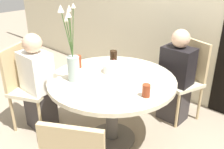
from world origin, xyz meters
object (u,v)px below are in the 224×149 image
at_px(person_boy, 38,86).
at_px(side_plate, 158,84).
at_px(birthday_cake, 114,68).
at_px(drink_glass_1, 146,91).
at_px(drink_glass_0, 114,57).
at_px(flower_vase, 72,59).
at_px(person_guest, 176,79).
at_px(drink_glass_2, 78,62).
at_px(chair_right_flank, 187,75).
at_px(chair_left_flank, 25,83).

bearing_deg(person_boy, side_plate, 26.46).
relative_size(birthday_cake, person_boy, 0.20).
bearing_deg(drink_glass_1, drink_glass_0, 152.26).
distance_m(flower_vase, drink_glass_0, 0.62).
distance_m(side_plate, person_boy, 1.29).
xyz_separation_m(flower_vase, drink_glass_1, (0.67, 0.22, -0.17)).
height_order(side_plate, drink_glass_1, drink_glass_1).
relative_size(side_plate, person_guest, 0.20).
height_order(person_guest, person_boy, same).
distance_m(birthday_cake, person_guest, 0.79).
relative_size(birthday_cake, drink_glass_2, 1.63).
relative_size(chair_right_flank, flower_vase, 1.29).
relative_size(drink_glass_0, drink_glass_1, 1.26).
height_order(side_plate, person_guest, person_guest).
height_order(flower_vase, drink_glass_0, flower_vase).
relative_size(birthday_cake, side_plate, 0.99).
distance_m(drink_glass_0, drink_glass_1, 0.81).
bearing_deg(side_plate, drink_glass_0, 169.84).
distance_m(drink_glass_0, person_guest, 0.76).
height_order(chair_right_flank, chair_left_flank, same).
bearing_deg(side_plate, chair_left_flank, -153.49).
height_order(chair_right_flank, side_plate, chair_right_flank).
bearing_deg(person_boy, person_guest, 49.46).
xyz_separation_m(chair_left_flank, drink_glass_0, (0.61, 0.76, 0.25)).
bearing_deg(person_guest, birthday_cake, -117.63).
distance_m(chair_left_flank, person_guest, 1.68).
bearing_deg(person_guest, chair_left_flank, -132.62).
bearing_deg(side_plate, chair_right_flank, 97.09).
bearing_deg(drink_glass_2, person_guest, 50.04).
bearing_deg(birthday_cake, drink_glass_2, -154.27).
xyz_separation_m(birthday_cake, drink_glass_0, (-0.18, 0.19, 0.03)).
height_order(chair_left_flank, flower_vase, flower_vase).
bearing_deg(chair_right_flank, person_guest, -90.00).
bearing_deg(birthday_cake, person_guest, 62.37).
bearing_deg(drink_glass_2, side_plate, 15.64).
distance_m(chair_right_flank, person_boy, 1.68).
bearing_deg(drink_glass_2, person_boy, -131.95).
distance_m(birthday_cake, person_boy, 0.86).
relative_size(side_plate, person_boy, 0.20).
height_order(drink_glass_2, person_boy, person_boy).
xyz_separation_m(drink_glass_0, drink_glass_1, (0.72, -0.38, -0.01)).
relative_size(drink_glass_1, person_guest, 0.10).
bearing_deg(flower_vase, side_plate, 37.31).
relative_size(drink_glass_1, drink_glass_2, 0.83).
relative_size(chair_left_flank, drink_glass_1, 8.57).
bearing_deg(chair_left_flank, flower_vase, -102.89).
xyz_separation_m(chair_right_flank, person_guest, (-0.05, -0.15, -0.02)).
height_order(chair_right_flank, drink_glass_1, chair_right_flank).
xyz_separation_m(side_plate, drink_glass_2, (-0.84, -0.24, 0.06)).
bearing_deg(side_plate, birthday_cake, -172.29).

